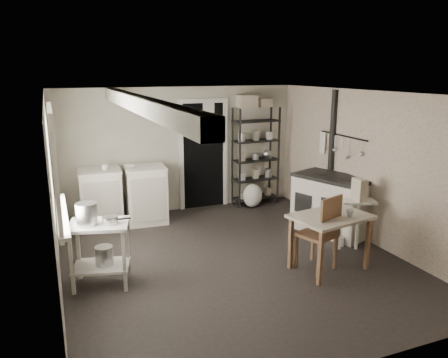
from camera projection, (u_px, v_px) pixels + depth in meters
name	position (u px, v px, depth m)	size (l,w,h in m)	color
floor	(232.00, 260.00, 6.13)	(5.00, 5.00, 0.00)	black
ceiling	(233.00, 93.00, 5.57)	(5.00, 5.00, 0.00)	silver
wall_back	(180.00, 150.00, 8.10)	(4.50, 0.02, 2.30)	#B9B29E
wall_front	(350.00, 249.00, 3.60)	(4.50, 0.02, 2.30)	#B9B29E
wall_left	(53.00, 198.00, 5.04)	(0.02, 5.00, 2.30)	#B9B29E
wall_right	(368.00, 167.00, 6.66)	(0.02, 5.00, 2.30)	#B9B29E
window	(53.00, 165.00, 5.15)	(0.12, 1.76, 1.28)	silver
doorway	(204.00, 156.00, 8.28)	(0.96, 0.10, 2.08)	silver
ceiling_beam	(139.00, 104.00, 5.17)	(0.18, 5.00, 0.18)	silver
wallpaper_panel	(367.00, 167.00, 6.66)	(0.01, 5.00, 2.30)	beige
utensil_rail	(342.00, 136.00, 7.09)	(0.06, 1.20, 0.44)	#B8B8BA
prep_table	(101.00, 255.00, 5.32)	(0.71, 0.50, 0.81)	silver
stockpot	(87.00, 214.00, 5.14)	(0.25, 0.25, 0.27)	#B8B8BA
saucepan	(110.00, 220.00, 5.20)	(0.19, 0.19, 0.11)	#B8B8BA
bucket	(104.00, 256.00, 5.33)	(0.22, 0.22, 0.24)	#B8B8BA
base_cabinets	(124.00, 198.00, 7.46)	(1.50, 0.64, 0.99)	beige
mixing_bowl	(130.00, 170.00, 7.36)	(0.25, 0.25, 0.06)	silver
counter_cup	(105.00, 171.00, 7.19)	(0.12, 0.12, 0.10)	silver
shelf_rack	(256.00, 157.00, 8.51)	(0.90, 0.35, 1.90)	black
shelf_jar	(240.00, 137.00, 8.25)	(0.08, 0.08, 0.18)	silver
storage_box_a	(247.00, 102.00, 8.21)	(0.34, 0.30, 0.23)	beige
storage_box_b	(264.00, 102.00, 8.35)	(0.26, 0.24, 0.17)	beige
stove	(331.00, 206.00, 7.08)	(0.66, 1.20, 0.94)	beige
stovepipe	(333.00, 131.00, 7.34)	(0.11, 0.11, 1.43)	black
side_ledge	(357.00, 222.00, 6.39)	(0.49, 0.26, 0.76)	silver
oats_box	(360.00, 184.00, 6.24)	(0.13, 0.22, 0.33)	beige
work_table	(329.00, 242.00, 5.77)	(0.99, 0.69, 0.75)	#BDB3A2
table_cup	(350.00, 213.00, 5.62)	(0.10, 0.10, 0.09)	silver
chair	(317.00, 234.00, 5.75)	(0.43, 0.45, 1.04)	brown
flour_sack	(253.00, 195.00, 8.44)	(0.38, 0.32, 0.46)	silver
floor_crock	(340.00, 241.00, 6.60)	(0.12, 0.12, 0.14)	silver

